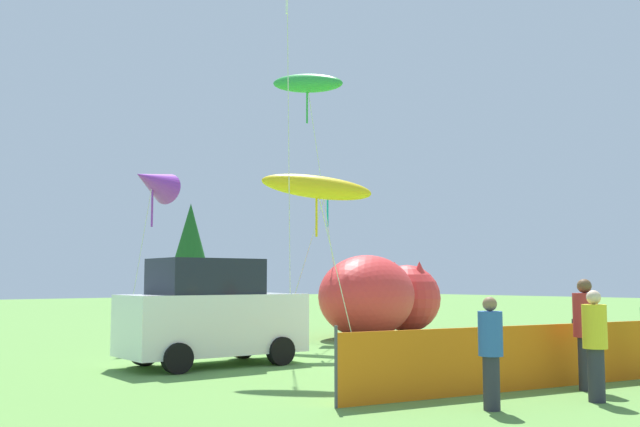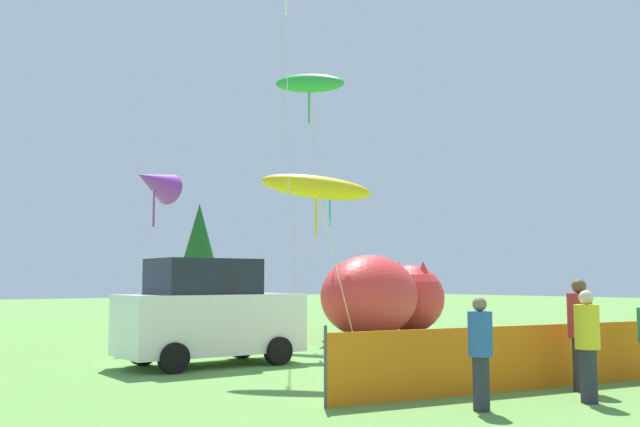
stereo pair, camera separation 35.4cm
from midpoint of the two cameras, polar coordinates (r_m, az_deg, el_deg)
name	(u,v)px [view 2 (the right image)]	position (r m, az deg, el deg)	size (l,w,h in m)	color
ground_plane	(434,362)	(16.84, 9.75, -11.64)	(120.00, 120.00, 0.00)	#609342
parked_car	(209,314)	(16.04, -8.23, -7.94)	(4.10, 2.12, 2.33)	white
folding_chair	(584,336)	(18.69, 20.91, -9.12)	(0.56, 0.56, 0.92)	black
inflatable_cat	(383,299)	(24.18, 5.45, -6.81)	(6.52, 3.99, 2.68)	red
safety_fence	(558,355)	(13.52, 19.25, -10.67)	(9.05, 2.11, 1.20)	orange
spectator_in_green_shirt	(580,330)	(13.08, 20.84, -8.68)	(0.41, 0.41, 1.89)	#2D2D38
spectator_in_blue_shirt	(587,341)	(11.92, 21.43, -9.49)	(0.37, 0.37, 1.71)	#2D2D38
spectator_in_black_shirt	(480,348)	(10.76, 13.65, -10.44)	(0.35, 0.35, 1.63)	#2D2D38
kite_teal_diamond	(329,189)	(23.05, 1.19, 1.99)	(1.74, 1.66, 5.05)	silver
kite_yellow_hero	(316,187)	(18.60, 0.24, 2.10)	(3.98, 2.58, 4.77)	silver
kite_green_fish	(309,84)	(23.18, -0.43, 10.31)	(2.06, 2.70, 8.65)	silver
kite_purple_delta	(154,182)	(21.14, -12.65, 2.44)	(2.09, 1.61, 5.29)	silver
horizon_tree_west	(199,243)	(52.21, -9.46, -2.32)	(3.10, 3.10, 7.39)	brown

